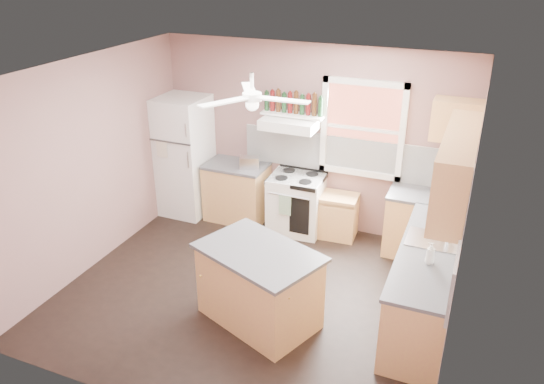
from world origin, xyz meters
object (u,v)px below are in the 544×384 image
at_px(stove, 296,203).
at_px(cart, 334,215).
at_px(refrigerator, 183,156).
at_px(toaster, 249,163).
at_px(island, 259,287).

height_order(stove, cart, stove).
bearing_deg(refrigerator, toaster, -0.19).
bearing_deg(stove, cart, 1.57).
distance_m(stove, cart, 0.58).
xyz_separation_m(refrigerator, stove, (1.86, 0.05, -0.50)).
height_order(toaster, cart, toaster).
height_order(toaster, stove, toaster).
bearing_deg(cart, toaster, -178.43).
relative_size(toaster, cart, 0.44).
bearing_deg(toaster, island, -83.63).
relative_size(stove, cart, 1.34).
xyz_separation_m(cart, island, (-0.22, -2.19, 0.11)).
xyz_separation_m(refrigerator, toaster, (1.14, -0.02, 0.06)).
relative_size(refrigerator, toaster, 6.62).
xyz_separation_m(stove, cart, (0.57, 0.05, -0.11)).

